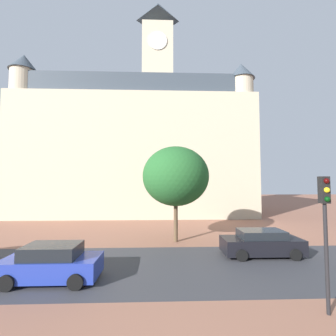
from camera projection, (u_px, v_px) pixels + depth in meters
ground_plane at (165, 263)px, 12.16m from camera, size 120.00×120.00×0.00m
street_asphalt_strip at (165, 267)px, 11.59m from camera, size 120.00×6.74×0.00m
landmark_building at (139, 149)px, 32.89m from camera, size 29.52×14.72×31.07m
car_black at (261, 243)px, 13.32m from camera, size 4.50×1.96×1.48m
car_blue at (52, 263)px, 9.97m from camera, size 4.08×1.98×1.56m
traffic_light_pole at (325, 217)px, 7.60m from camera, size 0.28×0.34×4.49m
tree_curb_far at (176, 176)px, 16.63m from camera, size 4.79×4.79×6.85m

